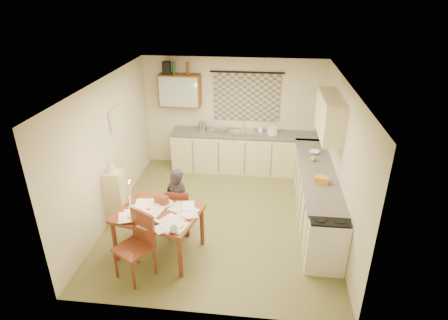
# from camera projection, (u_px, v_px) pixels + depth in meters

# --- Properties ---
(floor) EXTENTS (4.00, 4.50, 0.02)m
(floor) POSITION_uv_depth(u_px,v_px,m) (221.00, 217.00, 6.94)
(floor) COLOR brown
(floor) RESTS_ON ground
(ceiling) EXTENTS (4.00, 4.50, 0.02)m
(ceiling) POSITION_uv_depth(u_px,v_px,m) (221.00, 82.00, 5.86)
(ceiling) COLOR white
(ceiling) RESTS_ON floor
(wall_back) EXTENTS (4.00, 0.02, 2.50)m
(wall_back) POSITION_uv_depth(u_px,v_px,m) (233.00, 114.00, 8.43)
(wall_back) COLOR beige
(wall_back) RESTS_ON floor
(wall_front) EXTENTS (4.00, 0.02, 2.50)m
(wall_front) POSITION_uv_depth(u_px,v_px,m) (198.00, 236.00, 4.37)
(wall_front) COLOR beige
(wall_front) RESTS_ON floor
(wall_left) EXTENTS (0.02, 4.50, 2.50)m
(wall_left) POSITION_uv_depth(u_px,v_px,m) (108.00, 150.00, 6.60)
(wall_left) COLOR beige
(wall_left) RESTS_ON floor
(wall_right) EXTENTS (0.02, 4.50, 2.50)m
(wall_right) POSITION_uv_depth(u_px,v_px,m) (341.00, 161.00, 6.19)
(wall_right) COLOR beige
(wall_right) RESTS_ON floor
(window_blind) EXTENTS (1.45, 0.03, 1.05)m
(window_blind) POSITION_uv_depth(u_px,v_px,m) (247.00, 97.00, 8.19)
(window_blind) COLOR #37517B
(window_blind) RESTS_ON wall_back
(curtain_rod) EXTENTS (1.60, 0.04, 0.04)m
(curtain_rod) POSITION_uv_depth(u_px,v_px,m) (247.00, 72.00, 7.93)
(curtain_rod) COLOR black
(curtain_rod) RESTS_ON wall_back
(wall_cabinet) EXTENTS (0.90, 0.34, 0.70)m
(wall_cabinet) POSITION_uv_depth(u_px,v_px,m) (180.00, 90.00, 8.15)
(wall_cabinet) COLOR brown
(wall_cabinet) RESTS_ON wall_back
(wall_cabinet_glass) EXTENTS (0.84, 0.02, 0.64)m
(wall_cabinet_glass) POSITION_uv_depth(u_px,v_px,m) (178.00, 92.00, 7.99)
(wall_cabinet_glass) COLOR #99B2A5
(wall_cabinet_glass) RESTS_ON wall_back
(upper_cabinet_right) EXTENTS (0.34, 1.30, 0.70)m
(upper_cabinet_right) POSITION_uv_depth(u_px,v_px,m) (330.00, 116.00, 6.45)
(upper_cabinet_right) COLOR #CABC88
(upper_cabinet_right) RESTS_ON wall_right
(framed_print) EXTENTS (0.04, 0.50, 0.40)m
(framed_print) POSITION_uv_depth(u_px,v_px,m) (116.00, 118.00, 6.77)
(framed_print) COLOR beige
(framed_print) RESTS_ON wall_left
(print_canvas) EXTENTS (0.01, 0.42, 0.32)m
(print_canvas) POSITION_uv_depth(u_px,v_px,m) (117.00, 118.00, 6.76)
(print_canvas) COLOR white
(print_canvas) RESTS_ON wall_left
(counter_back) EXTENTS (3.30, 0.62, 0.92)m
(counter_back) POSITION_uv_depth(u_px,v_px,m) (246.00, 152.00, 8.46)
(counter_back) COLOR #CABC88
(counter_back) RESTS_ON floor
(counter_right) EXTENTS (0.62, 2.95, 0.92)m
(counter_right) POSITION_uv_depth(u_px,v_px,m) (315.00, 193.00, 6.83)
(counter_right) COLOR #CABC88
(counter_right) RESTS_ON floor
(stove) EXTENTS (0.58, 0.58, 0.90)m
(stove) POSITION_uv_depth(u_px,v_px,m) (325.00, 240.00, 5.58)
(stove) COLOR white
(stove) RESTS_ON floor
(sink) EXTENTS (0.68, 0.62, 0.10)m
(sink) POSITION_uv_depth(u_px,v_px,m) (243.00, 134.00, 8.28)
(sink) COLOR silver
(sink) RESTS_ON counter_back
(tap) EXTENTS (0.04, 0.04, 0.28)m
(tap) POSITION_uv_depth(u_px,v_px,m) (244.00, 124.00, 8.37)
(tap) COLOR silver
(tap) RESTS_ON counter_back
(dish_rack) EXTENTS (0.44, 0.41, 0.06)m
(dish_rack) POSITION_uv_depth(u_px,v_px,m) (219.00, 130.00, 8.31)
(dish_rack) COLOR silver
(dish_rack) RESTS_ON counter_back
(kettle) EXTENTS (0.19, 0.19, 0.24)m
(kettle) POSITION_uv_depth(u_px,v_px,m) (203.00, 126.00, 8.30)
(kettle) COLOR silver
(kettle) RESTS_ON counter_back
(mixing_bowl) EXTENTS (0.32, 0.32, 0.16)m
(mixing_bowl) POSITION_uv_depth(u_px,v_px,m) (272.00, 131.00, 8.16)
(mixing_bowl) COLOR white
(mixing_bowl) RESTS_ON counter_back
(soap_bottle) EXTENTS (0.13, 0.14, 0.19)m
(soap_bottle) POSITION_uv_depth(u_px,v_px,m) (261.00, 128.00, 8.23)
(soap_bottle) COLOR white
(soap_bottle) RESTS_ON counter_back
(bowl) EXTENTS (0.32, 0.32, 0.05)m
(bowl) POSITION_uv_depth(u_px,v_px,m) (314.00, 152.00, 7.26)
(bowl) COLOR white
(bowl) RESTS_ON counter_right
(orange_bag) EXTENTS (0.25, 0.21, 0.12)m
(orange_bag) POSITION_uv_depth(u_px,v_px,m) (322.00, 180.00, 6.17)
(orange_bag) COLOR orange
(orange_bag) RESTS_ON counter_right
(fruit_orange) EXTENTS (0.10, 0.10, 0.10)m
(fruit_orange) POSITION_uv_depth(u_px,v_px,m) (313.00, 159.00, 6.93)
(fruit_orange) COLOR orange
(fruit_orange) RESTS_ON counter_right
(speaker) EXTENTS (0.18, 0.21, 0.26)m
(speaker) POSITION_uv_depth(u_px,v_px,m) (166.00, 68.00, 7.97)
(speaker) COLOR black
(speaker) RESTS_ON wall_cabinet
(bottle_green) EXTENTS (0.08, 0.08, 0.26)m
(bottle_green) POSITION_uv_depth(u_px,v_px,m) (174.00, 68.00, 7.95)
(bottle_green) COLOR #195926
(bottle_green) RESTS_ON wall_cabinet
(bottle_brown) EXTENTS (0.09, 0.09, 0.26)m
(bottle_brown) POSITION_uv_depth(u_px,v_px,m) (188.00, 68.00, 7.92)
(bottle_brown) COLOR brown
(bottle_brown) RESTS_ON wall_cabinet
(dining_table) EXTENTS (1.40, 1.18, 0.75)m
(dining_table) POSITION_uv_depth(u_px,v_px,m) (160.00, 232.00, 5.87)
(dining_table) COLOR #622916
(dining_table) RESTS_ON floor
(chair_far) EXTENTS (0.42, 0.42, 0.87)m
(chair_far) POSITION_uv_depth(u_px,v_px,m) (180.00, 218.00, 6.42)
(chair_far) COLOR #622916
(chair_far) RESTS_ON floor
(chair_near) EXTENTS (0.63, 0.63, 1.02)m
(chair_near) POSITION_uv_depth(u_px,v_px,m) (136.00, 258.00, 5.43)
(chair_near) COLOR #622916
(chair_near) RESTS_ON floor
(person) EXTENTS (0.66, 0.62, 1.24)m
(person) POSITION_uv_depth(u_px,v_px,m) (178.00, 202.00, 6.21)
(person) COLOR black
(person) RESTS_ON floor
(shelf_stand) EXTENTS (0.32, 0.30, 1.00)m
(shelf_stand) POSITION_uv_depth(u_px,v_px,m) (115.00, 197.00, 6.61)
(shelf_stand) COLOR #CABC88
(shelf_stand) RESTS_ON floor
(lampshade) EXTENTS (0.20, 0.20, 0.22)m
(lampshade) POSITION_uv_depth(u_px,v_px,m) (111.00, 166.00, 6.34)
(lampshade) COLOR beige
(lampshade) RESTS_ON shelf_stand
(letter_rack) EXTENTS (0.24, 0.18, 0.16)m
(letter_rack) POSITION_uv_depth(u_px,v_px,m) (161.00, 200.00, 5.89)
(letter_rack) COLOR #622916
(letter_rack) RESTS_ON dining_table
(mug) EXTENTS (0.14, 0.14, 0.09)m
(mug) POSITION_uv_depth(u_px,v_px,m) (174.00, 230.00, 5.24)
(mug) COLOR white
(mug) RESTS_ON dining_table
(magazine) EXTENTS (0.25, 0.30, 0.02)m
(magazine) POSITION_uv_depth(u_px,v_px,m) (124.00, 214.00, 5.64)
(magazine) COLOR maroon
(magazine) RESTS_ON dining_table
(book) EXTENTS (0.22, 0.28, 0.02)m
(book) POSITION_uv_depth(u_px,v_px,m) (133.00, 210.00, 5.75)
(book) COLOR orange
(book) RESTS_ON dining_table
(orange_box) EXTENTS (0.13, 0.10, 0.04)m
(orange_box) POSITION_uv_depth(u_px,v_px,m) (132.00, 218.00, 5.54)
(orange_box) COLOR orange
(orange_box) RESTS_ON dining_table
(eyeglasses) EXTENTS (0.13, 0.10, 0.02)m
(eyeglasses) POSITION_uv_depth(u_px,v_px,m) (156.00, 223.00, 5.44)
(eyeglasses) COLOR black
(eyeglasses) RESTS_ON dining_table
(candle_holder) EXTENTS (0.08, 0.08, 0.18)m
(candle_holder) POSITION_uv_depth(u_px,v_px,m) (129.00, 200.00, 5.87)
(candle_holder) COLOR silver
(candle_holder) RESTS_ON dining_table
(candle) EXTENTS (0.03, 0.03, 0.22)m
(candle) POSITION_uv_depth(u_px,v_px,m) (130.00, 189.00, 5.77)
(candle) COLOR white
(candle) RESTS_ON dining_table
(candle_flame) EXTENTS (0.02, 0.02, 0.02)m
(candle_flame) POSITION_uv_depth(u_px,v_px,m) (130.00, 181.00, 5.76)
(candle_flame) COLOR #FFCC66
(candle_flame) RESTS_ON dining_table
(papers) EXTENTS (1.21, 0.97, 0.03)m
(papers) POSITION_uv_depth(u_px,v_px,m) (162.00, 215.00, 5.62)
(papers) COLOR white
(papers) RESTS_ON dining_table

